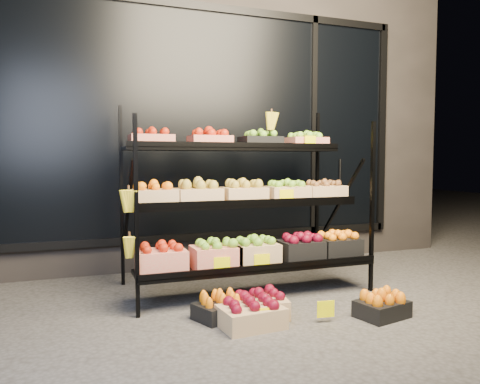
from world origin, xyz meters
name	(u,v)px	position (x,y,z in m)	size (l,w,h in m)	color
ground	(274,309)	(0.00, 0.00, 0.00)	(24.00, 24.00, 0.00)	#514F4C
building	(190,114)	(0.00, 2.59, 1.75)	(6.00, 2.08, 3.50)	#2D2826
display_rack	(245,202)	(-0.01, 0.60, 0.79)	(2.18, 1.02, 1.73)	black
tag_floor_a	(269,322)	(-0.22, -0.40, 0.06)	(0.13, 0.01, 0.12)	#F9F200
tag_floor_b	(326,314)	(0.22, -0.40, 0.06)	(0.13, 0.01, 0.12)	#F9F200
floor_crate_left	(251,313)	(-0.31, -0.30, 0.10)	(0.45, 0.35, 0.21)	tan
floor_crate_midleft	(220,307)	(-0.46, -0.05, 0.09)	(0.42, 0.37, 0.18)	black
floor_crate_midright	(259,304)	(-0.18, -0.11, 0.10)	(0.45, 0.37, 0.20)	tan
floor_crate_right	(382,306)	(0.67, -0.44, 0.09)	(0.41, 0.34, 0.19)	black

